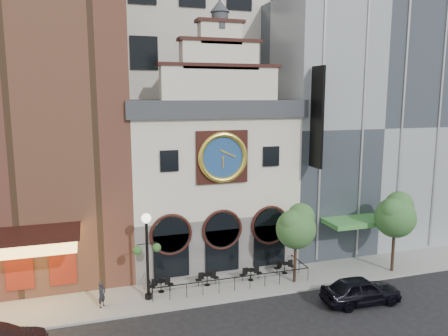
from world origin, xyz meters
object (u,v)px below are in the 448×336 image
at_px(tree_right, 396,214).
at_px(lamppost, 147,247).
at_px(bistro_1, 207,279).
at_px(car_right, 361,290).
at_px(pedestrian, 102,295).
at_px(tree_left, 296,226).
at_px(bistro_2, 251,274).
at_px(bistro_0, 161,285).
at_px(bistro_3, 285,267).

bearing_deg(tree_right, lamppost, 177.33).
relative_size(bistro_1, lamppost, 0.29).
bearing_deg(tree_right, car_right, -145.74).
bearing_deg(lamppost, pedestrian, 177.04).
bearing_deg(tree_left, car_right, -56.69).
bearing_deg(bistro_2, tree_right, -8.09).
bearing_deg(tree_left, bistro_1, 168.75).
distance_m(bistro_0, bistro_2, 6.16).
xyz_separation_m(car_right, tree_left, (-2.54, 3.86, 3.24)).
distance_m(bistro_0, pedestrian, 3.83).
bearing_deg(tree_left, bistro_3, 93.61).
bearing_deg(bistro_2, bistro_3, 8.05).
relative_size(bistro_2, bistro_3, 1.00).
bearing_deg(bistro_1, tree_left, -11.25).
height_order(pedestrian, lamppost, lamppost).
bearing_deg(bistro_2, pedestrian, -174.81).
height_order(pedestrian, tree_right, tree_right).
xyz_separation_m(car_right, lamppost, (-12.43, 4.24, 2.70)).
relative_size(bistro_0, tree_left, 0.29).
distance_m(bistro_1, tree_right, 14.05).
bearing_deg(lamppost, bistro_3, -1.59).
bearing_deg(car_right, bistro_0, 68.84).
bearing_deg(lamppost, car_right, -26.53).
bearing_deg(tree_right, pedestrian, 178.36).
xyz_separation_m(pedestrian, tree_left, (12.68, -0.14, 3.15)).
height_order(bistro_2, pedestrian, pedestrian).
xyz_separation_m(bistro_2, tree_right, (10.38, -1.48, 3.74)).
distance_m(bistro_2, car_right, 7.27).
xyz_separation_m(bistro_1, bistro_2, (3.06, -0.13, 0.00)).
distance_m(car_right, lamppost, 13.40).
height_order(bistro_1, bistro_2, same).
xyz_separation_m(bistro_0, lamppost, (-0.91, -0.71, 2.93)).
distance_m(pedestrian, tree_left, 13.06).
xyz_separation_m(car_right, tree_right, (5.03, 3.42, 3.52)).
xyz_separation_m(bistro_2, lamppost, (-7.07, -0.66, 2.93)).
bearing_deg(tree_right, bistro_2, 171.91).
relative_size(bistro_3, car_right, 0.32).
bearing_deg(bistro_3, bistro_1, -177.47).
relative_size(car_right, tree_right, 0.86).
bearing_deg(bistro_0, tree_left, -6.90).
xyz_separation_m(bistro_3, lamppost, (-9.80, -1.05, 2.93)).
xyz_separation_m(bistro_1, tree_right, (13.44, -1.61, 3.74)).
height_order(bistro_2, bistro_3, same).
relative_size(bistro_3, pedestrian, 1.02).
relative_size(bistro_0, bistro_1, 1.00).
relative_size(bistro_2, tree_left, 0.29).
bearing_deg(pedestrian, bistro_2, -44.60).
height_order(bistro_2, car_right, car_right).
height_order(bistro_1, tree_left, tree_left).
distance_m(bistro_3, tree_left, 3.75).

